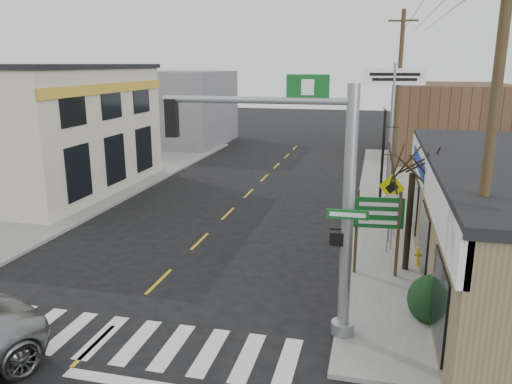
% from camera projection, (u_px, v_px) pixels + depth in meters
% --- Properties ---
extents(ground, '(140.00, 140.00, 0.00)m').
position_uv_depth(ground, '(94.00, 345.00, 12.86)').
color(ground, black).
rests_on(ground, ground).
extents(sidewalk_right, '(6.00, 38.00, 0.13)m').
position_uv_depth(sidewalk_right, '(421.00, 219.00, 23.03)').
color(sidewalk_right, gray).
rests_on(sidewalk_right, ground).
extents(sidewalk_left, '(6.00, 38.00, 0.13)m').
position_uv_depth(sidewalk_left, '(75.00, 196.00, 27.13)').
color(sidewalk_left, gray).
rests_on(sidewalk_left, ground).
extents(center_line, '(0.12, 56.00, 0.01)m').
position_uv_depth(center_line, '(200.00, 241.00, 20.39)').
color(center_line, gold).
rests_on(center_line, ground).
extents(crosswalk, '(11.00, 2.20, 0.01)m').
position_uv_depth(crosswalk, '(102.00, 337.00, 13.24)').
color(crosswalk, silver).
rests_on(crosswalk, ground).
extents(left_building, '(12.00, 12.00, 6.80)m').
position_uv_depth(left_building, '(17.00, 130.00, 28.15)').
color(left_building, beige).
rests_on(left_building, ground).
extents(bldg_distant_right, '(8.00, 10.00, 5.60)m').
position_uv_depth(bldg_distant_right, '(448.00, 122.00, 37.65)').
color(bldg_distant_right, brown).
rests_on(bldg_distant_right, ground).
extents(bldg_distant_left, '(9.00, 10.00, 6.40)m').
position_uv_depth(bldg_distant_left, '(174.00, 108.00, 44.69)').
color(bldg_distant_left, slate).
rests_on(bldg_distant_left, ground).
extents(traffic_signal_pole, '(5.27, 0.39, 6.67)m').
position_uv_depth(traffic_signal_pole, '(317.00, 186.00, 12.38)').
color(traffic_signal_pole, '#92959A').
rests_on(traffic_signal_pole, sidewalk_right).
extents(guide_sign, '(1.66, 0.14, 2.91)m').
position_uv_depth(guide_sign, '(378.00, 221.00, 16.41)').
color(guide_sign, '#473721').
rests_on(guide_sign, sidewalk_right).
extents(fire_hydrant, '(0.23, 0.23, 0.73)m').
position_uv_depth(fire_hydrant, '(420.00, 255.00, 17.49)').
color(fire_hydrant, '#CAA40A').
rests_on(fire_hydrant, sidewalk_right).
extents(ped_crossing_sign, '(1.08, 0.08, 2.79)m').
position_uv_depth(ped_crossing_sign, '(391.00, 196.00, 19.49)').
color(ped_crossing_sign, gray).
rests_on(ped_crossing_sign, sidewalk_right).
extents(lamp_post, '(0.66, 0.52, 5.06)m').
position_uv_depth(lamp_post, '(384.00, 150.00, 23.60)').
color(lamp_post, black).
rests_on(lamp_post, sidewalk_right).
extents(dance_center_sign, '(3.28, 0.21, 6.98)m').
position_uv_depth(dance_center_sign, '(393.00, 95.00, 27.15)').
color(dance_center_sign, gray).
rests_on(dance_center_sign, sidewalk_right).
extents(bare_tree, '(2.55, 2.55, 5.11)m').
position_uv_depth(bare_tree, '(414.00, 155.00, 16.33)').
color(bare_tree, black).
rests_on(bare_tree, sidewalk_right).
extents(shrub_front, '(1.42, 1.42, 1.07)m').
position_uv_depth(shrub_front, '(433.00, 300.00, 13.87)').
color(shrub_front, '#16371A').
rests_on(shrub_front, sidewalk_right).
extents(shrub_back, '(1.06, 1.06, 0.80)m').
position_uv_depth(shrub_back, '(487.00, 247.00, 18.25)').
color(shrub_back, '#1A3216').
rests_on(shrub_back, sidewalk_right).
extents(utility_pole_near, '(1.54, 0.23, 8.88)m').
position_uv_depth(utility_pole_near, '(486.00, 176.00, 10.86)').
color(utility_pole_near, '#4B331F').
rests_on(utility_pole_near, sidewalk_right).
extents(utility_pole_far, '(1.74, 0.26, 10.03)m').
position_uv_depth(utility_pole_far, '(398.00, 94.00, 30.39)').
color(utility_pole_far, '#412F1D').
rests_on(utility_pole_far, sidewalk_right).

